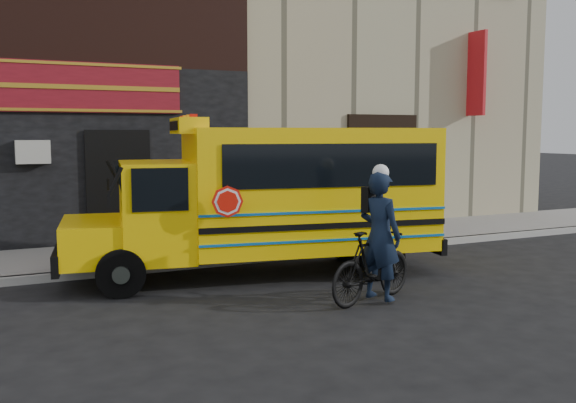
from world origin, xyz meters
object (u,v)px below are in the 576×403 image
(sign_pole, at_px, (432,181))
(bicycle, at_px, (372,266))
(school_bus, at_px, (275,195))
(cyclist, at_px, (380,239))

(sign_pole, bearing_deg, bicycle, -137.79)
(school_bus, height_order, sign_pole, school_bus)
(bicycle, xyz_separation_m, cyclist, (0.09, -0.07, 0.43))
(bicycle, relative_size, cyclist, 0.95)
(school_bus, height_order, cyclist, school_bus)
(cyclist, bearing_deg, sign_pole, -68.53)
(cyclist, bearing_deg, bicycle, 29.71)
(sign_pole, height_order, cyclist, sign_pole)
(bicycle, distance_m, cyclist, 0.45)
(school_bus, height_order, bicycle, school_bus)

